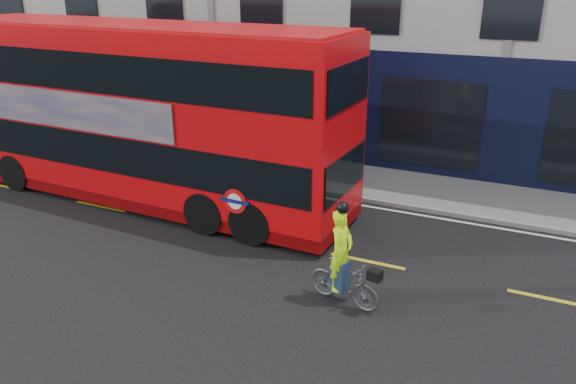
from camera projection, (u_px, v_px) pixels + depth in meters
The scene contains 7 objects.
ground at pixel (62, 226), 14.96m from camera, with size 120.00×120.00×0.00m, color black.
pavement at pixel (196, 156), 20.44m from camera, with size 60.00×3.00×0.12m, color gray.
kerb at pixel (172, 168), 19.17m from camera, with size 60.00×0.12×0.13m, color gray.
road_edge_line at pixel (167, 173), 18.94m from camera, with size 58.00×0.10×0.01m, color silver.
lane_dashes at pixel (101, 206), 16.23m from camera, with size 58.00×0.12×0.01m, color gold, non-canonical shape.
bus at pixel (142, 113), 15.91m from camera, with size 12.63×3.32×5.05m.
cyclist at pixel (343, 270), 11.21m from camera, with size 1.67×0.80×2.22m.
Camera 1 is at (11.14, -9.86, 6.30)m, focal length 35.00 mm.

